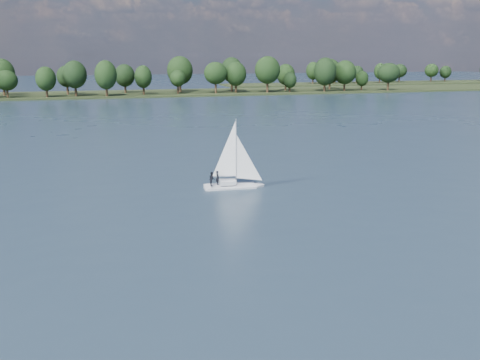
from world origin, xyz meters
name	(u,v)px	position (x,y,z in m)	size (l,w,h in m)	color
ground	(193,128)	(0.00, 100.00, 0.00)	(700.00, 700.00, 0.00)	#233342
far_shore	(141,94)	(0.00, 212.00, 0.00)	(660.00, 40.00, 1.50)	black
far_shore_back	(405,83)	(160.00, 260.00, 0.00)	(220.00, 30.00, 1.40)	black
sailboat	(230,168)	(-6.77, 42.49, 2.56)	(7.10, 2.49, 9.17)	silver
treeline	(133,75)	(-3.38, 207.49, 8.23)	(563.01, 73.55, 17.73)	black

